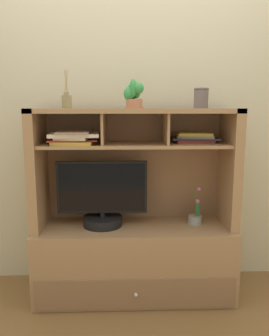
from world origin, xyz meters
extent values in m
cube|color=brown|center=(0.00, 0.00, -0.01)|extent=(6.00, 6.00, 0.02)
cube|color=beige|center=(0.00, 0.26, 1.40)|extent=(6.00, 0.02, 2.80)
cube|color=#9F7751|center=(0.00, 0.00, 0.25)|extent=(1.33, 0.47, 0.49)
cube|color=#866043|center=(0.00, -0.24, 0.12)|extent=(1.27, 0.01, 0.20)
sphere|color=silver|center=(0.00, -0.25, 0.12)|extent=(0.02, 0.02, 0.02)
cube|color=#9F7751|center=(-0.63, 0.00, 0.89)|extent=(0.06, 0.38, 0.78)
cube|color=#9F7751|center=(0.63, 0.00, 0.89)|extent=(0.06, 0.38, 0.78)
cube|color=#866043|center=(0.00, 0.18, 0.87)|extent=(1.27, 0.02, 0.75)
cube|color=#9F7751|center=(0.00, 0.00, 1.26)|extent=(1.33, 0.38, 0.03)
cube|color=#9F7751|center=(0.00, 0.00, 1.04)|extent=(1.21, 0.34, 0.02)
cube|color=#9F7751|center=(-0.20, 0.00, 1.15)|extent=(0.02, 0.32, 0.19)
cube|color=#9F7751|center=(0.20, 0.00, 1.15)|extent=(0.02, 0.32, 0.19)
cylinder|color=black|center=(-0.22, 0.00, 0.52)|extent=(0.26, 0.26, 0.06)
cylinder|color=black|center=(-0.22, 0.00, 0.57)|extent=(0.04, 0.04, 0.03)
cube|color=black|center=(-0.22, 0.00, 0.76)|extent=(0.60, 0.03, 0.35)
cube|color=black|center=(-0.22, -0.01, 0.76)|extent=(0.57, 0.00, 0.32)
cylinder|color=gray|center=(0.42, 0.02, 0.52)|extent=(0.09, 0.09, 0.05)
cylinder|color=gray|center=(0.42, 0.02, 0.50)|extent=(0.11, 0.11, 0.01)
cylinder|color=#4C6B38|center=(0.42, 0.02, 0.64)|extent=(0.02, 0.02, 0.19)
sphere|color=#CE77BB|center=(0.44, 0.04, 0.64)|extent=(0.03, 0.03, 0.03)
sphere|color=#CE77BB|center=(0.44, 0.00, 0.74)|extent=(0.02, 0.02, 0.02)
ellipsoid|color=#25733C|center=(0.44, 0.01, 0.58)|extent=(0.05, 0.07, 0.13)
ellipsoid|color=#25733C|center=(0.44, 0.03, 0.58)|extent=(0.04, 0.05, 0.13)
cube|color=#A13F30|center=(0.40, 0.03, 1.06)|extent=(0.25, 0.16, 0.02)
cube|color=#352D47|center=(0.40, 0.04, 1.08)|extent=(0.32, 0.21, 0.01)
cube|color=gray|center=(0.40, 0.04, 1.09)|extent=(0.25, 0.20, 0.02)
cube|color=gold|center=(0.40, 0.04, 1.11)|extent=(0.23, 0.20, 0.02)
cube|color=#BA8D32|center=(-0.38, -0.04, 1.06)|extent=(0.27, 0.27, 0.02)
cube|color=#B1362B|center=(-0.39, -0.04, 1.08)|extent=(0.32, 0.23, 0.01)
cube|color=beige|center=(-0.39, -0.05, 1.09)|extent=(0.22, 0.21, 0.02)
cube|color=beige|center=(-0.38, -0.05, 1.11)|extent=(0.33, 0.25, 0.02)
cube|color=gray|center=(-0.39, -0.05, 1.13)|extent=(0.22, 0.26, 0.01)
cylinder|color=#8A7C52|center=(-0.43, 0.01, 1.32)|extent=(0.06, 0.06, 0.08)
cylinder|color=#8A7C52|center=(-0.43, 0.01, 1.37)|extent=(0.03, 0.03, 0.02)
cylinder|color=tan|center=(-0.43, 0.01, 1.44)|extent=(0.00, 0.02, 0.16)
cylinder|color=tan|center=(-0.43, 0.01, 1.44)|extent=(0.03, 0.02, 0.16)
cylinder|color=tan|center=(-0.43, 0.01, 1.44)|extent=(0.04, 0.02, 0.16)
cylinder|color=tan|center=(-0.44, 0.01, 1.44)|extent=(0.00, 0.04, 0.16)
cylinder|color=tan|center=(-0.43, 0.01, 1.44)|extent=(0.02, 0.01, 0.16)
cylinder|color=tan|center=(-0.43, 0.01, 1.44)|extent=(0.02, 0.01, 0.16)
cylinder|color=#B46E50|center=(0.00, 0.01, 1.31)|extent=(0.10, 0.10, 0.06)
cylinder|color=#B46E50|center=(0.00, 0.01, 1.28)|extent=(0.12, 0.12, 0.01)
ellipsoid|color=#359249|center=(0.01, 0.01, 1.38)|extent=(0.06, 0.04, 0.09)
ellipsoid|color=#359249|center=(0.01, 0.03, 1.40)|extent=(0.05, 0.06, 0.08)
ellipsoid|color=#359249|center=(-0.01, 0.02, 1.39)|extent=(0.08, 0.07, 0.11)
ellipsoid|color=#359249|center=(-0.03, 0.00, 1.37)|extent=(0.07, 0.08, 0.09)
ellipsoid|color=#359249|center=(-0.01, -0.02, 1.40)|extent=(0.05, 0.06, 0.11)
ellipsoid|color=#359249|center=(0.02, -0.02, 1.40)|extent=(0.07, 0.07, 0.07)
cylinder|color=#625454|center=(0.43, 0.01, 1.34)|extent=(0.09, 0.09, 0.12)
torus|color=#625454|center=(0.43, 0.01, 1.40)|extent=(0.10, 0.10, 0.01)
camera|label=1|loc=(-0.08, -2.17, 1.28)|focal=35.63mm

